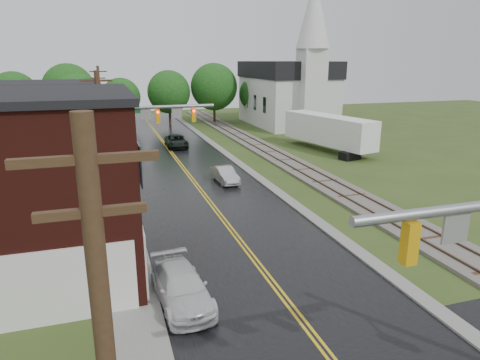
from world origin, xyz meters
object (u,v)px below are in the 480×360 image
sedan_silver (225,175)px  utility_pole_b (102,141)px  utility_pole_c (101,106)px  tree_left_e (82,104)px  pickup_white (181,287)px  tree_left_c (24,115)px  church (290,86)px  traffic_signal_far (148,124)px  suv_dark (176,141)px  semi_trailer (329,130)px

sedan_silver → utility_pole_b: bearing=-156.7°
utility_pole_c → sedan_silver: bearing=-62.1°
tree_left_e → pickup_white: tree_left_e is taller
utility_pole_c → tree_left_c: bearing=-149.8°
utility_pole_b → pickup_white: (2.68, -12.00, -4.03)m
church → traffic_signal_far: 35.59m
utility_pole_b → utility_pole_c: size_ratio=1.00×
suv_dark → tree_left_e: bearing=161.7°
utility_pole_c → traffic_signal_far: bearing=-78.9°
tree_left_e → semi_trailer: tree_left_e is taller
utility_pole_b → sedan_silver: (9.18, 4.65, -4.09)m
church → pickup_white: church is taller
utility_pole_b → pickup_white: utility_pole_b is taller
traffic_signal_far → sedan_silver: 7.29m
utility_pole_b → sedan_silver: utility_pole_b is taller
pickup_white → semi_trailer: semi_trailer is taller
sedan_silver → pickup_white: 17.87m
tree_left_c → semi_trailer: tree_left_c is taller
tree_left_c → tree_left_e: tree_left_e is taller
suv_dark → semi_trailer: semi_trailer is taller
tree_left_c → sedan_silver: (16.22, -13.25, -3.88)m
sedan_silver → pickup_white: pickup_white is taller
traffic_signal_far → utility_pole_c: (-3.33, 17.00, -0.25)m
church → semi_trailer: church is taller
utility_pole_b → traffic_signal_far: bearing=56.3°
semi_trailer → utility_pole_b: bearing=-150.2°
utility_pole_b → semi_trailer: utility_pole_b is taller
traffic_signal_far → suv_dark: bearing=73.6°
suv_dark → pickup_white: (-5.15, -32.24, 0.00)m
sedan_silver → pickup_white: size_ratio=0.81×
utility_pole_c → sedan_silver: size_ratio=2.35×
church → utility_pole_c: (-26.80, -9.74, -1.11)m
traffic_signal_far → utility_pole_c: utility_pole_c is taller
utility_pole_c → utility_pole_b: bearing=-90.0°
tree_left_e → suv_dark: 11.31m
tree_left_e → sedan_silver: tree_left_e is taller
traffic_signal_far → semi_trailer: traffic_signal_far is taller
utility_pole_c → pickup_white: bearing=-85.5°
utility_pole_b → utility_pole_c: bearing=90.0°
utility_pole_b → tree_left_c: (-7.05, 17.90, -0.21)m
semi_trailer → church: bearing=79.2°
utility_pole_c → tree_left_c: size_ratio=1.18×
utility_pole_b → sedan_silver: size_ratio=2.35×
utility_pole_b → utility_pole_c: same height
tree_left_e → sedan_silver: 22.67m
church → traffic_signal_far: size_ratio=2.72×
church → tree_left_e: (-28.85, -7.84, -1.02)m
utility_pole_c → semi_trailer: utility_pole_c is taller
traffic_signal_far → pickup_white: size_ratio=1.55×
church → tree_left_c: bearing=-157.8°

